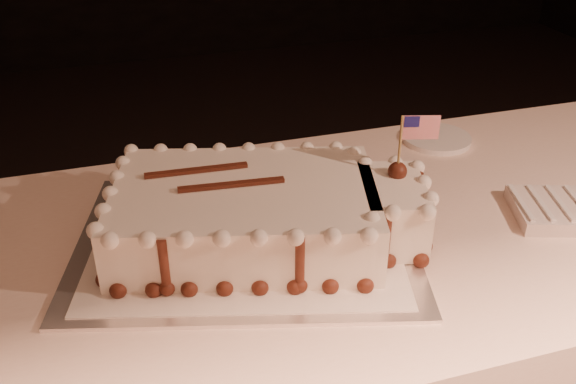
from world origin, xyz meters
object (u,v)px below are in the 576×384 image
object	(u,v)px
napkin_stack	(568,210)
side_plate	(437,139)
banquet_table	(363,363)
sheet_cake	(263,213)
cake_board	(246,241)

from	to	relation	value
napkin_stack	side_plate	bearing A→B (deg)	101.57
napkin_stack	side_plate	xyz separation A→B (m)	(-0.08, 0.38, -0.01)
banquet_table	napkin_stack	distance (m)	0.54
banquet_table	napkin_stack	size ratio (longest dim) A/B	9.84
sheet_cake	side_plate	size ratio (longest dim) A/B	3.70
sheet_cake	side_plate	distance (m)	0.59
napkin_stack	sheet_cake	bearing A→B (deg)	171.54
banquet_table	cake_board	xyz separation A→B (m)	(-0.25, 0.00, 0.38)
banquet_table	side_plate	size ratio (longest dim) A/B	14.60
cake_board	napkin_stack	size ratio (longest dim) A/B	2.52
banquet_table	sheet_cake	size ratio (longest dim) A/B	3.94
sheet_cake	napkin_stack	size ratio (longest dim) A/B	2.50
cake_board	sheet_cake	size ratio (longest dim) A/B	1.01
banquet_table	cake_board	bearing A→B (deg)	179.12
sheet_cake	side_plate	bearing A→B (deg)	29.79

